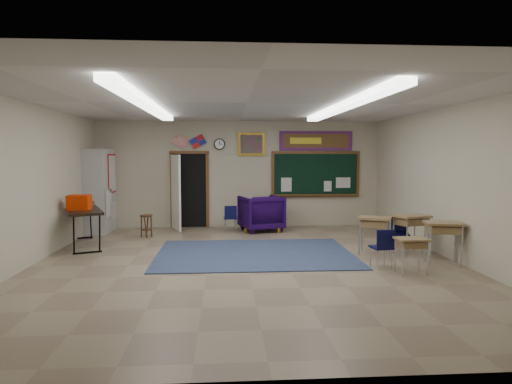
{
  "coord_description": "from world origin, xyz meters",
  "views": [
    {
      "loc": [
        -0.42,
        -8.47,
        2.04
      ],
      "look_at": [
        0.27,
        1.5,
        1.23
      ],
      "focal_mm": 32.0,
      "sensor_mm": 36.0,
      "label": 1
    }
  ],
  "objects": [
    {
      "name": "student_chair_reading",
      "position": [
        -0.27,
        3.57,
        0.36
      ],
      "size": [
        0.38,
        0.38,
        0.71
      ],
      "primitive_type": null,
      "rotation": [
        0.0,
        0.0,
        3.22
      ],
      "color": "black",
      "rests_on": "floor"
    },
    {
      "name": "right_wall",
      "position": [
        4.0,
        0.0,
        1.5
      ],
      "size": [
        0.04,
        9.0,
        3.0
      ],
      "primitive_type": "cube",
      "color": "#A9A489",
      "rests_on": "floor"
    },
    {
      "name": "chalkboard",
      "position": [
        2.2,
        4.46,
        1.46
      ],
      "size": [
        2.55,
        0.14,
        1.3
      ],
      "color": "brown",
      "rests_on": "back_wall"
    },
    {
      "name": "wall_clock",
      "position": [
        -0.55,
        4.47,
        2.35
      ],
      "size": [
        0.32,
        0.05,
        0.32
      ],
      "color": "black",
      "rests_on": "back_wall"
    },
    {
      "name": "framed_art_print",
      "position": [
        0.35,
        4.47,
        2.35
      ],
      "size": [
        0.75,
        0.05,
        0.65
      ],
      "color": "olive",
      "rests_on": "back_wall"
    },
    {
      "name": "bulletin_board",
      "position": [
        2.2,
        4.47,
        2.45
      ],
      "size": [
        2.1,
        0.05,
        0.55
      ],
      "color": "#AB180E",
      "rests_on": "back_wall"
    },
    {
      "name": "wooden_stool",
      "position": [
        -2.36,
        2.9,
        0.29
      ],
      "size": [
        0.32,
        0.32,
        0.56
      ],
      "color": "#482815",
      "rests_on": "floor"
    },
    {
      "name": "fluorescent_strips",
      "position": [
        0.0,
        0.0,
        2.94
      ],
      "size": [
        3.86,
        6.0,
        0.1
      ],
      "primitive_type": null,
      "color": "white",
      "rests_on": "ceiling"
    },
    {
      "name": "storage_cabinet",
      "position": [
        -3.71,
        3.85,
        1.1
      ],
      "size": [
        0.59,
        1.25,
        2.2
      ],
      "color": "#A7A7A3",
      "rests_on": "floor"
    },
    {
      "name": "left_wall",
      "position": [
        -4.0,
        0.0,
        1.5
      ],
      "size": [
        0.04,
        9.0,
        3.0
      ],
      "primitive_type": "cube",
      "color": "#A9A489",
      "rests_on": "floor"
    },
    {
      "name": "student_desk_front_right",
      "position": [
        3.42,
        0.6,
        0.45
      ],
      "size": [
        0.8,
        0.7,
        0.81
      ],
      "rotation": [
        0.0,
        0.0,
        0.33
      ],
      "color": "olive",
      "rests_on": "floor"
    },
    {
      "name": "folding_table",
      "position": [
        -3.6,
        1.93,
        0.47
      ],
      "size": [
        1.4,
        2.17,
        1.17
      ],
      "rotation": [
        0.0,
        0.0,
        0.37
      ],
      "color": "black",
      "rests_on": "floor"
    },
    {
      "name": "student_chair_desk_b",
      "position": [
        3.24,
        0.71,
        0.37
      ],
      "size": [
        0.45,
        0.45,
        0.75
      ],
      "primitive_type": null,
      "rotation": [
        0.0,
        0.0,
        -0.22
      ],
      "color": "black",
      "rests_on": "floor"
    },
    {
      "name": "student_desk_back_right",
      "position": [
        3.65,
        -0.33,
        0.45
      ],
      "size": [
        0.75,
        0.62,
        0.8
      ],
      "rotation": [
        0.0,
        0.0,
        -0.2
      ],
      "color": "olive",
      "rests_on": "floor"
    },
    {
      "name": "front_wall",
      "position": [
        0.0,
        -4.5,
        1.5
      ],
      "size": [
        8.0,
        0.04,
        3.0
      ],
      "primitive_type": "cube",
      "color": "#A9A489",
      "rests_on": "floor"
    },
    {
      "name": "back_wall",
      "position": [
        0.0,
        4.5,
        1.5
      ],
      "size": [
        8.0,
        0.04,
        3.0
      ],
      "primitive_type": "cube",
      "color": "#A9A489",
      "rests_on": "floor"
    },
    {
      "name": "area_rug",
      "position": [
        0.2,
        0.8,
        0.01
      ],
      "size": [
        4.0,
        3.0,
        0.02
      ],
      "primitive_type": "cube",
      "color": "navy",
      "rests_on": "floor"
    },
    {
      "name": "student_chair_desk_a",
      "position": [
        2.4,
        -0.54,
        0.36
      ],
      "size": [
        0.41,
        0.41,
        0.73
      ],
      "primitive_type": null,
      "rotation": [
        0.0,
        0.0,
        3.27
      ],
      "color": "black",
      "rests_on": "floor"
    },
    {
      "name": "doorway",
      "position": [
        -1.5,
        4.35,
        1.06
      ],
      "size": [
        1.1,
        0.89,
        2.16
      ],
      "color": "black",
      "rests_on": "back_wall"
    },
    {
      "name": "wall_flags",
      "position": [
        -1.4,
        4.44,
        2.48
      ],
      "size": [
        1.16,
        0.06,
        0.7
      ],
      "primitive_type": null,
      "color": "red",
      "rests_on": "back_wall"
    },
    {
      "name": "student_desk_front_left",
      "position": [
        2.64,
        0.58,
        0.43
      ],
      "size": [
        0.79,
        0.72,
        0.78
      ],
      "rotation": [
        0.0,
        0.0,
        -0.44
      ],
      "color": "olive",
      "rests_on": "floor"
    },
    {
      "name": "ceiling",
      "position": [
        0.0,
        0.0,
        3.0
      ],
      "size": [
        8.0,
        9.0,
        0.04
      ],
      "primitive_type": "cube",
      "color": "#B9B9B5",
      "rests_on": "back_wall"
    },
    {
      "name": "floor",
      "position": [
        0.0,
        0.0,
        0.0
      ],
      "size": [
        9.0,
        9.0,
        0.0
      ],
      "primitive_type": "plane",
      "color": "#83735A",
      "rests_on": "ground"
    },
    {
      "name": "student_desk_back_left",
      "position": [
        2.77,
        -0.99,
        0.35
      ],
      "size": [
        0.53,
        0.41,
        0.63
      ],
      "rotation": [
        0.0,
        0.0,
        0.03
      ],
      "color": "olive",
      "rests_on": "floor"
    },
    {
      "name": "wingback_armchair",
      "position": [
        0.56,
        3.7,
        0.48
      ],
      "size": [
        1.28,
        1.3,
        0.96
      ],
      "primitive_type": "imported",
      "rotation": [
        0.0,
        0.0,
        3.42
      ],
      "color": "#180533",
      "rests_on": "floor"
    }
  ]
}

